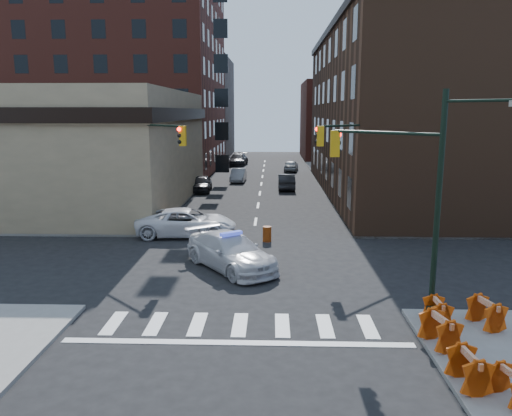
# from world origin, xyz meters

# --- Properties ---
(ground) EXTENTS (140.00, 140.00, 0.00)m
(ground) POSITION_xyz_m (0.00, 0.00, 0.00)
(ground) COLOR black
(ground) RESTS_ON ground
(sidewalk_nw) EXTENTS (34.00, 54.50, 0.15)m
(sidewalk_nw) POSITION_xyz_m (-23.00, 32.75, 0.07)
(sidewalk_nw) COLOR gray
(sidewalk_nw) RESTS_ON ground
(sidewalk_ne) EXTENTS (34.00, 54.50, 0.15)m
(sidewalk_ne) POSITION_xyz_m (23.00, 32.75, 0.07)
(sidewalk_ne) COLOR gray
(sidewalk_ne) RESTS_ON ground
(bank_building) EXTENTS (22.00, 22.00, 9.00)m
(bank_building) POSITION_xyz_m (-17.00, 16.50, 4.50)
(bank_building) COLOR #968362
(bank_building) RESTS_ON ground
(apartment_block) EXTENTS (25.00, 25.00, 24.00)m
(apartment_block) POSITION_xyz_m (-18.50, 40.00, 12.00)
(apartment_block) COLOR #5C261D
(apartment_block) RESTS_ON ground
(commercial_row_ne) EXTENTS (14.00, 34.00, 14.00)m
(commercial_row_ne) POSITION_xyz_m (13.00, 22.50, 7.00)
(commercial_row_ne) COLOR #462C1C
(commercial_row_ne) RESTS_ON ground
(filler_nw) EXTENTS (20.00, 18.00, 16.00)m
(filler_nw) POSITION_xyz_m (-16.00, 62.00, 8.00)
(filler_nw) COLOR brown
(filler_nw) RESTS_ON ground
(filler_ne) EXTENTS (16.00, 16.00, 12.00)m
(filler_ne) POSITION_xyz_m (14.00, 58.00, 6.00)
(filler_ne) COLOR #5C261D
(filler_ne) RESTS_ON ground
(signal_pole_se) EXTENTS (5.40, 5.27, 8.00)m
(signal_pole_se) POSITION_xyz_m (6.04, -5.52, 4.61)
(signal_pole_se) COLOR black
(signal_pole_se) RESTS_ON sidewalk_se
(signal_pole_nw) EXTENTS (3.58, 3.67, 8.00)m
(signal_pole_nw) POSITION_xyz_m (-5.85, 5.34, 4.34)
(signal_pole_nw) COLOR black
(signal_pole_nw) RESTS_ON sidewalk_nw
(signal_pole_ne) EXTENTS (3.67, 3.58, 8.00)m
(signal_pole_ne) POSITION_xyz_m (5.84, 5.35, 4.34)
(signal_pole_ne) COLOR black
(signal_pole_ne) RESTS_ON sidewalk_ne
(tree_ne_near) EXTENTS (3.00, 3.00, 4.85)m
(tree_ne_near) POSITION_xyz_m (7.50, 26.00, 3.49)
(tree_ne_near) COLOR black
(tree_ne_near) RESTS_ON sidewalk_ne
(tree_ne_far) EXTENTS (3.00, 3.00, 4.85)m
(tree_ne_far) POSITION_xyz_m (7.50, 34.00, 3.49)
(tree_ne_far) COLOR black
(tree_ne_far) RESTS_ON sidewalk_ne
(police_car) EXTENTS (5.31, 5.99, 1.67)m
(police_car) POSITION_xyz_m (-0.85, -0.35, 0.83)
(police_car) COLOR silver
(police_car) RESTS_ON ground
(pickup) EXTENTS (6.11, 3.03, 1.66)m
(pickup) POSITION_xyz_m (-4.03, 5.92, 0.83)
(pickup) COLOR silver
(pickup) RESTS_ON ground
(parked_car_wnear) EXTENTS (1.96, 4.46, 1.50)m
(parked_car_wnear) POSITION_xyz_m (-5.50, 22.91, 0.75)
(parked_car_wnear) COLOR black
(parked_car_wnear) RESTS_ON ground
(parked_car_wfar) EXTENTS (1.60, 4.28, 1.40)m
(parked_car_wfar) POSITION_xyz_m (-2.50, 29.81, 0.70)
(parked_car_wfar) COLOR #94969C
(parked_car_wfar) RESTS_ON ground
(parked_car_wdeep) EXTENTS (2.85, 5.85, 1.64)m
(parked_car_wdeep) POSITION_xyz_m (-3.66, 45.96, 0.82)
(parked_car_wdeep) COLOR black
(parked_car_wdeep) RESTS_ON ground
(parked_car_enear) EXTENTS (1.60, 4.51, 1.48)m
(parked_car_enear) POSITION_xyz_m (2.50, 24.54, 0.74)
(parked_car_enear) COLOR black
(parked_car_enear) RESTS_ON ground
(parked_car_efar) EXTENTS (2.09, 4.27, 1.40)m
(parked_car_efar) POSITION_xyz_m (3.52, 39.54, 0.70)
(parked_car_efar) COLOR #95999D
(parked_car_efar) RESTS_ON ground
(pedestrian_a) EXTENTS (0.70, 0.56, 1.67)m
(pedestrian_a) POSITION_xyz_m (-8.89, 7.17, 0.99)
(pedestrian_a) COLOR black
(pedestrian_a) RESTS_ON sidewalk_nw
(pedestrian_b) EXTENTS (0.86, 0.70, 1.66)m
(pedestrian_b) POSITION_xyz_m (-9.19, 6.23, 0.98)
(pedestrian_b) COLOR black
(pedestrian_b) RESTS_ON sidewalk_nw
(pedestrian_c) EXTENTS (1.24, 0.79, 1.97)m
(pedestrian_c) POSITION_xyz_m (-12.94, 7.55, 1.13)
(pedestrian_c) COLOR #1E252E
(pedestrian_c) RESTS_ON sidewalk_nw
(barrel_road) EXTENTS (0.55, 0.55, 0.88)m
(barrel_road) POSITION_xyz_m (0.84, 4.77, 0.44)
(barrel_road) COLOR #C23109
(barrel_road) RESTS_ON ground
(barrel_bank) EXTENTS (0.73, 0.73, 1.10)m
(barrel_bank) POSITION_xyz_m (-5.50, 8.58, 0.55)
(barrel_bank) COLOR #C15809
(barrel_bank) RESTS_ON ground
(barricade_se_a) EXTENTS (0.61, 1.18, 0.88)m
(barricade_se_a) POSITION_xyz_m (6.87, -6.81, 0.59)
(barricade_se_a) COLOR red
(barricade_se_a) RESTS_ON sidewalk_se
(barricade_se_b) EXTENTS (0.94, 1.41, 0.97)m
(barricade_se_b) POSITION_xyz_m (8.45, -7.00, 0.64)
(barricade_se_b) COLOR #CB4409
(barricade_se_b) RESTS_ON sidewalk_se
(barricade_se_c) EXTENTS (0.98, 1.48, 1.02)m
(barricade_se_c) POSITION_xyz_m (6.40, -8.50, 0.66)
(barricade_se_c) COLOR #E43B0A
(barricade_se_c) RESTS_ON sidewalk_se
(barricade_se_d) EXTENTS (0.76, 1.35, 0.98)m
(barricade_se_d) POSITION_xyz_m (6.40, -10.85, 0.64)
(barricade_se_d) COLOR #C16309
(barricade_se_d) RESTS_ON sidewalk_se
(barricade_se_e) EXTENTS (0.82, 1.22, 0.84)m
(barricade_se_e) POSITION_xyz_m (7.20, -11.50, 0.57)
(barricade_se_e) COLOR orange
(barricade_se_e) RESTS_ON sidewalk_se
(barricade_nw_a) EXTENTS (1.13, 0.60, 0.83)m
(barricade_nw_a) POSITION_xyz_m (-7.68, 8.00, 0.57)
(barricade_nw_a) COLOR #CB5109
(barricade_nw_a) RESTS_ON sidewalk_nw
(barricade_nw_b) EXTENTS (1.44, 0.86, 1.02)m
(barricade_nw_b) POSITION_xyz_m (-9.62, 8.00, 0.66)
(barricade_nw_b) COLOR orange
(barricade_nw_b) RESTS_ON sidewalk_nw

